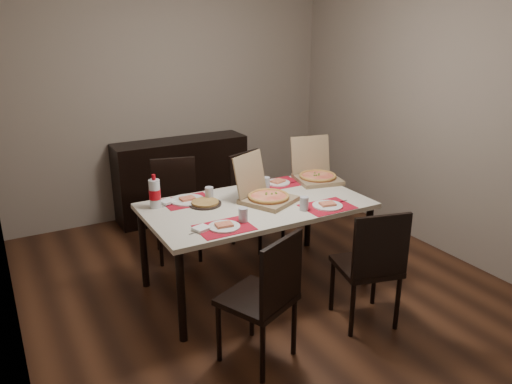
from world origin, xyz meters
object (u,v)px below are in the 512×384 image
(sideboard, at_px, (182,178))
(chair_near_left, at_px, (266,294))
(chair_far_left, at_px, (176,204))
(chair_far_right, at_px, (253,195))
(pizza_box_center, at_px, (265,195))
(soda_bottle, at_px, (155,194))
(dining_table, at_px, (256,211))
(chair_near_right, at_px, (371,263))
(dip_bowl, at_px, (250,194))

(sideboard, xyz_separation_m, chair_near_left, (-0.49, -2.76, 0.06))
(sideboard, height_order, chair_near_left, chair_near_left)
(sideboard, height_order, chair_far_left, chair_far_left)
(chair_far_right, bearing_deg, pizza_box_center, -111.68)
(chair_far_left, bearing_deg, chair_near_left, -92.53)
(soda_bottle, bearing_deg, sideboard, 62.51)
(dining_table, xyz_separation_m, soda_bottle, (-0.75, 0.31, 0.18))
(chair_near_left, height_order, chair_near_right, same)
(dining_table, distance_m, chair_near_left, 1.04)
(chair_near_right, bearing_deg, chair_near_left, -179.90)
(chair_near_left, bearing_deg, dining_table, 64.47)
(chair_near_right, distance_m, chair_far_right, 1.72)
(chair_near_left, height_order, soda_bottle, soda_bottle)
(chair_far_right, xyz_separation_m, soda_bottle, (-1.15, -0.48, 0.36))
(sideboard, xyz_separation_m, soda_bottle, (-0.79, -1.52, 0.42))
(chair_near_left, relative_size, pizza_box_center, 1.71)
(dining_table, relative_size, chair_near_right, 1.94)
(chair_near_left, bearing_deg, soda_bottle, 103.81)
(sideboard, relative_size, pizza_box_center, 2.76)
(pizza_box_center, bearing_deg, soda_bottle, 159.76)
(dip_bowl, relative_size, soda_bottle, 0.38)
(pizza_box_center, bearing_deg, sideboard, 91.43)
(dining_table, relative_size, chair_far_left, 1.94)
(sideboard, relative_size, soda_bottle, 5.42)
(dining_table, xyz_separation_m, chair_far_left, (-0.36, 0.93, -0.17))
(chair_far_right, bearing_deg, chair_near_left, -116.21)
(soda_bottle, bearing_deg, dip_bowl, -8.09)
(dining_table, distance_m, soda_bottle, 0.83)
(dip_bowl, height_order, soda_bottle, soda_bottle)
(dining_table, xyz_separation_m, dip_bowl, (0.05, 0.20, 0.08))
(dip_bowl, bearing_deg, sideboard, 90.29)
(sideboard, bearing_deg, chair_far_right, -71.12)
(chair_far_left, bearing_deg, dip_bowl, -60.38)
(sideboard, height_order, dip_bowl, sideboard)
(dining_table, distance_m, pizza_box_center, 0.15)
(chair_near_right, relative_size, pizza_box_center, 1.71)
(chair_near_left, height_order, pizza_box_center, pizza_box_center)
(dip_bowl, distance_m, soda_bottle, 0.82)
(chair_far_left, distance_m, chair_far_right, 0.78)
(chair_far_left, distance_m, soda_bottle, 0.81)
(chair_near_right, bearing_deg, dip_bowl, 109.00)
(sideboard, bearing_deg, chair_far_left, -114.05)
(chair_near_right, xyz_separation_m, chair_far_left, (-0.80, 1.85, 0.00))
(soda_bottle, bearing_deg, chair_near_right, -46.21)
(chair_far_left, bearing_deg, pizza_box_center, -63.95)
(chair_near_right, xyz_separation_m, chair_far_right, (-0.04, 1.72, 0.00))
(dip_bowl, bearing_deg, chair_far_right, 59.35)
(sideboard, xyz_separation_m, chair_far_right, (0.36, -1.05, 0.06))
(chair_far_right, height_order, pizza_box_center, pizza_box_center)
(pizza_box_center, distance_m, dip_bowl, 0.20)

